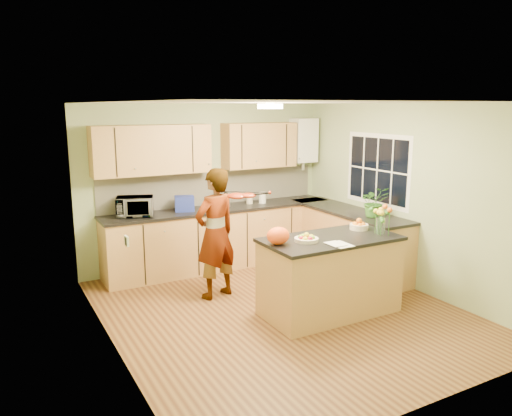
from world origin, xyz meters
TOP-DOWN VIEW (x-y plane):
  - floor at (0.00, 0.00)m, footprint 4.50×4.50m
  - ceiling at (0.00, 0.00)m, footprint 4.00×4.50m
  - wall_back at (0.00, 2.25)m, footprint 4.00×0.02m
  - wall_front at (0.00, -2.25)m, footprint 4.00×0.02m
  - wall_left at (-2.00, 0.00)m, footprint 0.02×4.50m
  - wall_right at (2.00, 0.00)m, footprint 0.02×4.50m
  - back_counter at (0.10, 1.95)m, footprint 3.64×0.62m
  - right_counter at (1.70, 0.85)m, footprint 0.62×2.24m
  - splashback at (0.10, 2.23)m, footprint 3.60×0.02m
  - upper_cabinets at (-0.18, 2.08)m, footprint 3.20×0.34m
  - boiler at (1.70, 2.09)m, footprint 0.40×0.30m
  - window_right at (1.99, 0.60)m, footprint 0.01×1.30m
  - light_switch at (-1.99, -0.60)m, footprint 0.02×0.09m
  - ceiling_lamp at (0.00, 0.30)m, footprint 0.30×0.30m
  - peninsula_island at (0.49, -0.30)m, footprint 1.64×0.84m
  - fruit_dish at (0.14, -0.30)m, footprint 0.28×0.28m
  - orange_bowl at (1.04, -0.15)m, footprint 0.23×0.23m
  - flower_vase at (1.09, -0.48)m, footprint 0.25×0.25m
  - orange_bag at (-0.21, -0.25)m, footprint 0.32×0.29m
  - papers at (0.39, -0.60)m, footprint 0.20×0.28m
  - violinist at (-0.49, 0.84)m, footprint 0.71×0.56m
  - violin at (-0.29, 0.62)m, footprint 0.60×0.52m
  - microwave at (-1.21, 1.97)m, footprint 0.58×0.48m
  - blue_box at (-0.48, 1.96)m, footprint 0.33×0.28m
  - kettle at (0.20, 1.97)m, footprint 0.14×0.14m
  - jar_cream at (0.63, 2.00)m, footprint 0.12×0.12m
  - jar_white at (0.83, 1.94)m, footprint 0.14×0.14m
  - potted_plant at (1.70, 0.31)m, footprint 0.49×0.47m

SIDE VIEW (x-z plane):
  - floor at x=0.00m, z-range 0.00..0.00m
  - back_counter at x=0.10m, z-range 0.00..0.94m
  - right_counter at x=1.70m, z-range 0.00..0.94m
  - peninsula_island at x=0.49m, z-range 0.00..0.94m
  - violinist at x=-0.49m, z-range 0.00..1.70m
  - papers at x=0.39m, z-range 0.94..0.95m
  - fruit_dish at x=0.14m, z-range 0.93..1.03m
  - orange_bowl at x=1.04m, z-range 0.93..1.06m
  - jar_cream at x=0.63m, z-range 0.94..1.09m
  - jar_white at x=0.83m, z-range 0.94..1.12m
  - orange_bag at x=-0.21m, z-range 0.94..1.14m
  - kettle at x=0.20m, z-range 0.92..1.18m
  - blue_box at x=-0.48m, z-range 0.94..1.16m
  - microwave at x=-1.21m, z-range 0.94..1.22m
  - potted_plant at x=1.70m, z-range 0.94..1.37m
  - splashback at x=0.10m, z-range 0.94..1.46m
  - wall_back at x=0.00m, z-range 0.00..2.50m
  - wall_front at x=0.00m, z-range 0.00..2.50m
  - wall_left at x=-2.00m, z-range 0.00..2.50m
  - wall_right at x=2.00m, z-range 0.00..2.50m
  - flower_vase at x=1.09m, z-range 1.02..1.49m
  - light_switch at x=-1.99m, z-range 1.26..1.34m
  - violin at x=-0.29m, z-range 1.29..1.44m
  - window_right at x=1.99m, z-range 1.02..2.08m
  - upper_cabinets at x=-0.18m, z-range 1.50..2.20m
  - boiler at x=1.70m, z-range 1.47..2.33m
  - ceiling_lamp at x=0.00m, z-range 2.43..2.50m
  - ceiling at x=0.00m, z-range 2.49..2.51m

